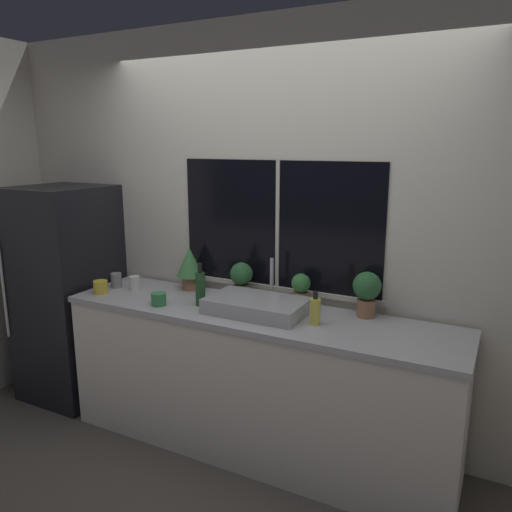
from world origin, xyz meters
name	(u,v)px	position (x,y,z in m)	size (l,w,h in m)	color
ground_plane	(232,472)	(0.00, 0.00, 0.00)	(14.00, 14.00, 0.00)	#4C4742
wall_back	(280,234)	(0.00, 0.66, 1.35)	(8.00, 0.09, 2.70)	silver
wall_left	(114,203)	(-2.21, 1.50, 1.35)	(0.06, 7.00, 2.70)	silver
counter	(255,381)	(0.00, 0.29, 0.46)	(2.51, 0.61, 0.93)	white
refrigerator	(69,293)	(-1.61, 0.32, 0.81)	(0.63, 0.68, 1.62)	black
sink	(257,305)	(0.02, 0.29, 0.97)	(0.59, 0.41, 0.30)	#ADADB2
potted_plant_far_left	(190,265)	(-0.63, 0.52, 1.10)	(0.19, 0.19, 0.30)	#9E6B4C
potted_plant_center_left	(241,278)	(-0.21, 0.52, 1.06)	(0.15, 0.15, 0.24)	#9E6B4C
potted_plant_center_right	(301,289)	(0.21, 0.52, 1.04)	(0.12, 0.12, 0.21)	#9E6B4C
potted_plant_far_right	(367,290)	(0.63, 0.52, 1.09)	(0.17, 0.17, 0.27)	#9E6B4C
soap_bottle	(315,311)	(0.40, 0.26, 1.01)	(0.06, 0.06, 0.19)	#DBD14C
bottle_tall	(200,288)	(-0.36, 0.25, 1.04)	(0.06, 0.06, 0.27)	#235128
mug_grey	(116,280)	(-1.12, 0.31, 0.98)	(0.07, 0.07, 0.10)	gray
mug_green	(159,299)	(-0.60, 0.13, 0.97)	(0.09, 0.09, 0.08)	#38844C
mug_white	(135,283)	(-0.96, 0.32, 0.98)	(0.07, 0.07, 0.10)	white
mug_yellow	(101,287)	(-1.12, 0.15, 0.97)	(0.10, 0.10, 0.09)	gold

